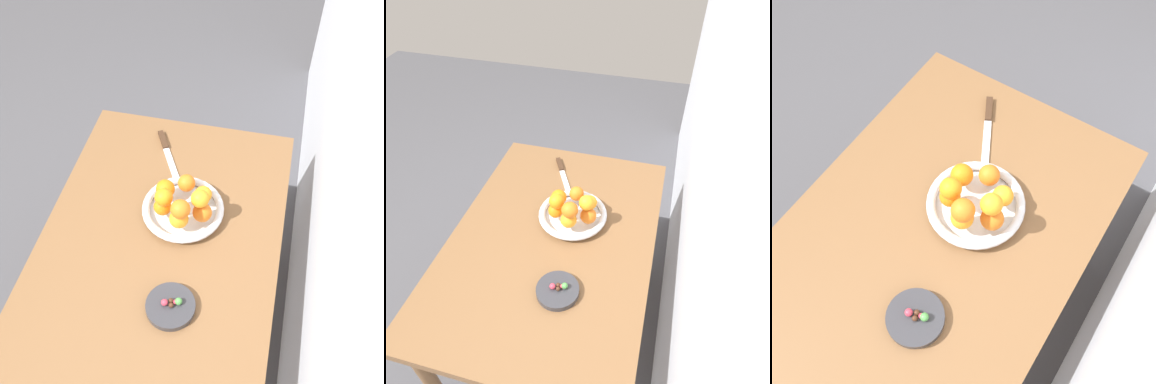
# 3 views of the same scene
# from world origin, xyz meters

# --- Properties ---
(ground_plane) EXTENTS (6.00, 6.00, 0.00)m
(ground_plane) POSITION_xyz_m (0.00, 0.00, 0.00)
(ground_plane) COLOR #4C4C51
(wall_back) EXTENTS (4.00, 0.05, 2.50)m
(wall_back) POSITION_xyz_m (0.00, 0.51, 1.25)
(wall_back) COLOR silver
(wall_back) RESTS_ON ground_plane
(dining_table) EXTENTS (1.10, 0.76, 0.74)m
(dining_table) POSITION_xyz_m (0.00, 0.00, 0.65)
(dining_table) COLOR brown
(dining_table) RESTS_ON ground_plane
(fruit_bowl) EXTENTS (0.27, 0.27, 0.04)m
(fruit_bowl) POSITION_xyz_m (-0.12, 0.05, 0.76)
(fruit_bowl) COLOR silver
(fruit_bowl) RESTS_ON dining_table
(candy_dish) EXTENTS (0.14, 0.14, 0.02)m
(candy_dish) POSITION_xyz_m (0.22, 0.09, 0.75)
(candy_dish) COLOR #333338
(candy_dish) RESTS_ON dining_table
(orange_0) EXTENTS (0.06, 0.06, 0.06)m
(orange_0) POSITION_xyz_m (-0.16, 0.11, 0.81)
(orange_0) COLOR orange
(orange_0) RESTS_ON fruit_bowl
(orange_1) EXTENTS (0.06, 0.06, 0.06)m
(orange_1) POSITION_xyz_m (-0.19, 0.04, 0.81)
(orange_1) COLOR orange
(orange_1) RESTS_ON fruit_bowl
(orange_2) EXTENTS (0.06, 0.06, 0.06)m
(orange_2) POSITION_xyz_m (-0.15, -0.02, 0.81)
(orange_2) COLOR orange
(orange_2) RESTS_ON fruit_bowl
(orange_3) EXTENTS (0.06, 0.06, 0.06)m
(orange_3) POSITION_xyz_m (-0.08, -0.01, 0.81)
(orange_3) COLOR orange
(orange_3) RESTS_ON fruit_bowl
(orange_4) EXTENTS (0.06, 0.06, 0.06)m
(orange_4) POSITION_xyz_m (-0.04, 0.05, 0.81)
(orange_4) COLOR orange
(orange_4) RESTS_ON fruit_bowl
(orange_5) EXTENTS (0.06, 0.06, 0.06)m
(orange_5) POSITION_xyz_m (-0.08, 0.12, 0.81)
(orange_5) COLOR orange
(orange_5) RESTS_ON fruit_bowl
(orange_6) EXTENTS (0.06, 0.06, 0.06)m
(orange_6) POSITION_xyz_m (-0.03, 0.06, 0.87)
(orange_6) COLOR orange
(orange_6) RESTS_ON orange_4
(orange_7) EXTENTS (0.06, 0.06, 0.06)m
(orange_7) POSITION_xyz_m (-0.09, 0.11, 0.87)
(orange_7) COLOR orange
(orange_7) RESTS_ON orange_5
(orange_8) EXTENTS (0.06, 0.06, 0.06)m
(orange_8) POSITION_xyz_m (-0.07, -0.00, 0.87)
(orange_8) COLOR orange
(orange_8) RESTS_ON orange_3
(candy_ball_0) EXTENTS (0.01, 0.01, 0.01)m
(candy_ball_0) POSITION_xyz_m (0.21, 0.09, 0.77)
(candy_ball_0) COLOR #472819
(candy_ball_0) RESTS_ON candy_dish
(candy_ball_1) EXTENTS (0.01, 0.01, 0.01)m
(candy_ball_1) POSITION_xyz_m (0.23, 0.09, 0.77)
(candy_ball_1) COLOR #472819
(candy_ball_1) RESTS_ON candy_dish
(candy_ball_2) EXTENTS (0.02, 0.02, 0.02)m
(candy_ball_2) POSITION_xyz_m (0.21, 0.11, 0.77)
(candy_ball_2) COLOR #4C9947
(candy_ball_2) RESTS_ON candy_dish
(candy_ball_3) EXTENTS (0.02, 0.02, 0.02)m
(candy_ball_3) POSITION_xyz_m (0.22, 0.07, 0.77)
(candy_ball_3) COLOR #C6384C
(candy_ball_3) RESTS_ON candy_dish
(candy_ball_4) EXTENTS (0.01, 0.01, 0.01)m
(candy_ball_4) POSITION_xyz_m (0.21, 0.10, 0.77)
(candy_ball_4) COLOR #C6384C
(candy_ball_4) RESTS_ON candy_dish
(knife) EXTENTS (0.24, 0.14, 0.01)m
(knife) POSITION_xyz_m (-0.38, -0.07, 0.75)
(knife) COLOR #3F2819
(knife) RESTS_ON dining_table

